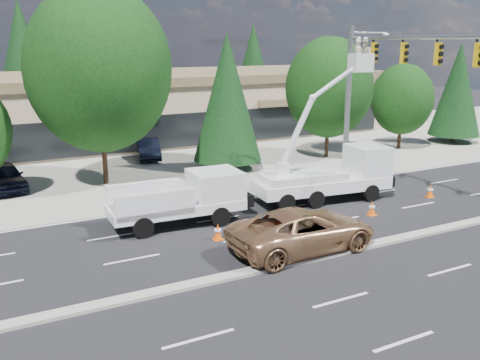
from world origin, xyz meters
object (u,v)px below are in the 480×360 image
signal_mast (375,80)px  minivan (303,230)px  bucket_truck (334,167)px  utility_pickup (186,203)px

signal_mast → minivan: 11.82m
signal_mast → minivan: size_ratio=1.66×
bucket_truck → minivan: bearing=-129.6°
signal_mast → utility_pickup: 12.68m
utility_pickup → minivan: (2.88, -5.22, -0.11)m
minivan → signal_mast: bearing=-56.2°
signal_mast → bucket_truck: (-3.26, -0.92, -4.30)m
signal_mast → minivan: (-8.69, -6.09, -5.21)m
minivan → utility_pickup: bearing=27.7°
bucket_truck → minivan: bucket_truck is taller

